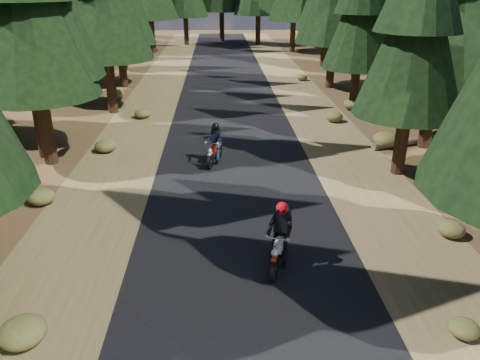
# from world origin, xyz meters

# --- Properties ---
(ground) EXTENTS (120.00, 120.00, 0.00)m
(ground) POSITION_xyz_m (0.00, 0.00, 0.00)
(ground) COLOR #412E17
(ground) RESTS_ON ground
(road) EXTENTS (6.00, 100.00, 0.01)m
(road) POSITION_xyz_m (0.00, 5.00, 0.01)
(road) COLOR black
(road) RESTS_ON ground
(shoulder_l) EXTENTS (3.20, 100.00, 0.01)m
(shoulder_l) POSITION_xyz_m (-4.60, 5.00, 0.00)
(shoulder_l) COLOR brown
(shoulder_l) RESTS_ON ground
(shoulder_r) EXTENTS (3.20, 100.00, 0.01)m
(shoulder_r) POSITION_xyz_m (4.60, 5.00, 0.00)
(shoulder_r) COLOR brown
(shoulder_r) RESTS_ON ground
(log_near) EXTENTS (5.75, 2.15, 0.32)m
(log_near) POSITION_xyz_m (8.77, 7.95, 0.16)
(log_near) COLOR #4C4233
(log_near) RESTS_ON ground
(understory_shrubs) EXTENTS (14.73, 32.66, 0.65)m
(understory_shrubs) POSITION_xyz_m (0.64, 7.49, 0.28)
(understory_shrubs) COLOR #474C1E
(understory_shrubs) RESTS_ON ground
(rider_lead) EXTENTS (1.14, 2.01, 1.71)m
(rider_lead) POSITION_xyz_m (0.84, -1.54, 0.58)
(rider_lead) COLOR silver
(rider_lead) RESTS_ON road
(rider_follow) EXTENTS (1.05, 1.88, 1.61)m
(rider_follow) POSITION_xyz_m (-0.79, 5.78, 0.54)
(rider_follow) COLOR #A2140A
(rider_follow) RESTS_ON road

